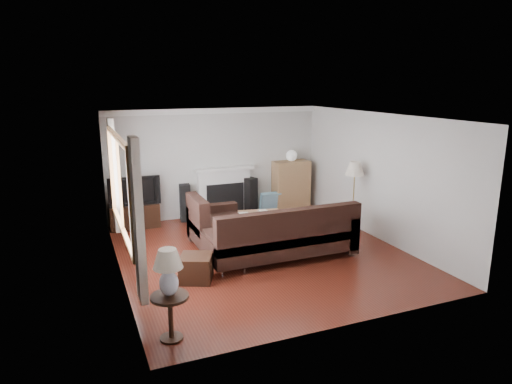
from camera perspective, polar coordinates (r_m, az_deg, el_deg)
name	(u,v)px	position (r m, az deg, el deg)	size (l,w,h in m)	color
room	(262,187)	(8.10, 0.80, 0.57)	(5.10, 5.60, 2.54)	#551D13
window	(120,185)	(7.25, -16.67, 0.87)	(0.12, 2.74, 1.54)	brown
curtain_near	(138,221)	(5.83, -14.51, -3.57)	(0.10, 0.35, 2.10)	beige
curtain_far	(114,176)	(8.77, -17.32, 1.96)	(0.10, 0.35, 2.10)	beige
fireplace	(224,191)	(10.71, -4.00, 0.07)	(1.40, 0.26, 1.15)	white
tv_stand	(134,216)	(10.21, -14.97, -2.89)	(1.04, 0.47, 0.52)	black
television	(134,190)	(10.06, -15.05, 0.25)	(1.08, 0.14, 0.62)	black
speaker_left	(185,203)	(10.41, -8.85, -1.33)	(0.23, 0.28, 0.84)	black
speaker_right	(250,196)	(10.85, -0.75, -0.47)	(0.24, 0.29, 0.87)	black
bookshelf	(291,185)	(11.21, 4.40, 0.83)	(0.88, 0.42, 1.21)	#9E7449
globe_lamp	(292,156)	(11.08, 4.47, 4.55)	(0.26, 0.26, 0.26)	white
sectional_sofa	(280,233)	(8.13, 3.08, -5.13)	(2.89, 2.11, 0.93)	black
coffee_table	(255,223)	(9.52, -0.12, -3.89)	(1.09, 0.60, 0.43)	#A4704E
footstool	(196,268)	(7.38, -7.49, -9.40)	(0.49, 0.49, 0.41)	black
floor_lamp	(353,198)	(9.61, 12.08, -0.69)	(0.39, 0.39, 1.50)	#B2923D
side_table	(171,317)	(5.84, -10.63, -15.14)	(0.47, 0.47, 0.58)	black
table_lamp	(168,273)	(5.59, -10.89, -9.90)	(0.36, 0.36, 0.58)	silver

